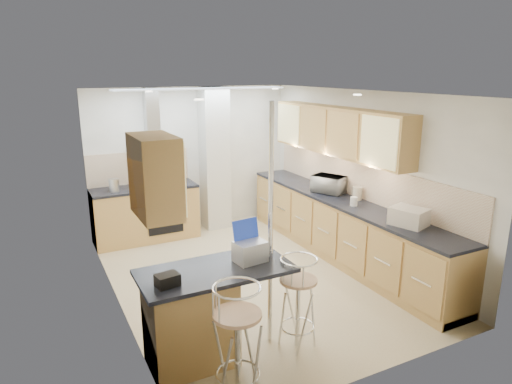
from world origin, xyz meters
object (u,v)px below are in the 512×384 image
microwave (329,184)px  laptop (250,251)px  bar_stool_near (238,343)px  bar_stool_end (298,302)px  bread_bin (409,217)px

microwave → laptop: size_ratio=1.61×
bar_stool_near → bar_stool_end: (0.87, 0.43, -0.04)m
laptop → bread_bin: bearing=-3.2°
bread_bin → bar_stool_near: bearing=178.5°
microwave → bar_stool_near: microwave is taller
bread_bin → microwave: bearing=70.9°
bar_stool_near → bread_bin: (2.70, 0.80, 0.49)m
laptop → microwave: bearing=32.3°
microwave → bread_bin: (-0.03, -1.71, -0.03)m
bar_stool_end → bread_bin: size_ratio=2.39×
bread_bin → laptop: bearing=165.5°
laptop → bar_stool_near: size_ratio=0.28×
microwave → bar_stool_near: size_ratio=0.45×
bar_stool_near → bread_bin: bearing=32.2°
bar_stool_near → bar_stool_end: size_ratio=1.09×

